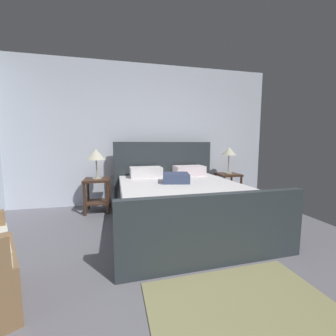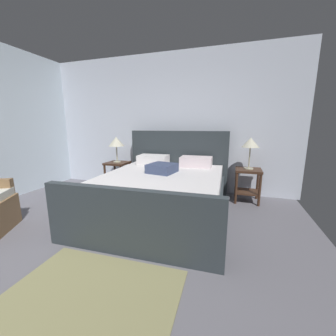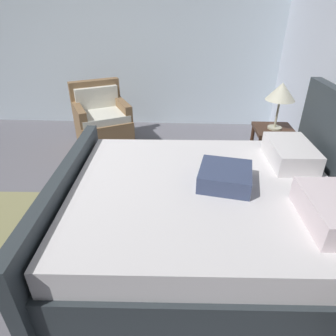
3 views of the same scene
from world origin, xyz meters
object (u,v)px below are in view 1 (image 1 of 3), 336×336
(bed, at_px, (180,201))
(nightstand_right, at_px, (228,183))
(nightstand_left, at_px, (97,190))
(table_lamp_left, at_px, (96,155))
(table_lamp_right, at_px, (229,152))

(bed, relative_size, nightstand_right, 4.03)
(nightstand_left, height_order, table_lamp_left, table_lamp_left)
(bed, distance_m, table_lamp_left, 1.68)
(nightstand_right, height_order, table_lamp_right, table_lamp_right)
(table_lamp_right, bearing_deg, table_lamp_left, -178.15)
(table_lamp_left, bearing_deg, bed, -32.42)
(nightstand_left, relative_size, table_lamp_left, 1.13)
(bed, height_order, nightstand_left, bed)
(bed, height_order, table_lamp_left, bed)
(nightstand_left, xyz_separation_m, table_lamp_left, (-0.00, 0.00, 0.62))
(table_lamp_right, relative_size, table_lamp_left, 1.05)
(nightstand_right, bearing_deg, table_lamp_left, -178.15)
(bed, relative_size, nightstand_left, 4.03)
(nightstand_right, height_order, table_lamp_left, table_lamp_left)
(nightstand_right, relative_size, table_lamp_left, 1.13)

